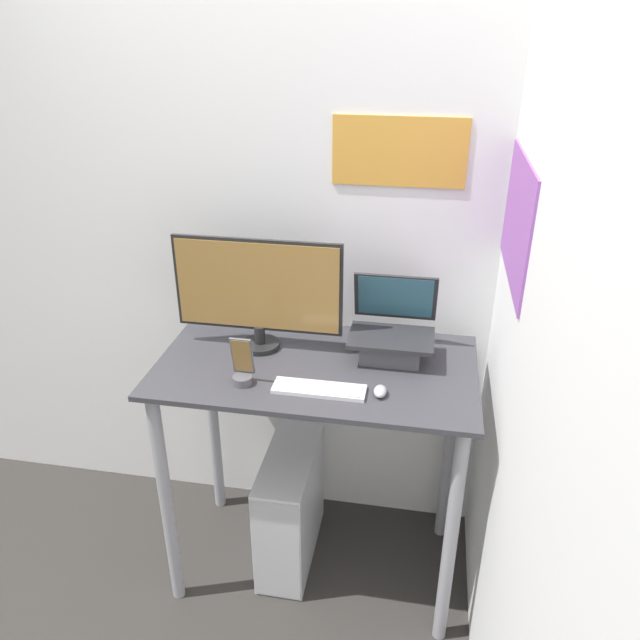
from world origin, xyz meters
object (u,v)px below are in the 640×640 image
(monitor, at_px, (258,292))
(computer_tower, at_px, (290,506))
(laptop, at_px, (392,337))
(cell_phone, at_px, (242,370))
(keyboard, at_px, (319,389))
(mouse, at_px, (380,391))

(monitor, distance_m, computer_tower, 0.97)
(laptop, bearing_deg, monitor, -177.70)
(monitor, height_order, cell_phone, monitor)
(monitor, height_order, keyboard, monitor)
(mouse, height_order, cell_phone, cell_phone)
(keyboard, xyz_separation_m, computer_tower, (-0.16, 0.21, -0.74))
(keyboard, distance_m, computer_tower, 0.78)
(mouse, distance_m, computer_tower, 0.85)
(laptop, relative_size, keyboard, 0.98)
(cell_phone, distance_m, computer_tower, 0.82)
(laptop, distance_m, monitor, 0.52)
(laptop, height_order, cell_phone, laptop)
(cell_phone, height_order, computer_tower, cell_phone)
(mouse, height_order, computer_tower, mouse)
(laptop, distance_m, mouse, 0.28)
(laptop, bearing_deg, keyboard, -127.76)
(laptop, relative_size, computer_tower, 0.59)
(monitor, xyz_separation_m, computer_tower, (0.11, -0.05, -0.96))
(cell_phone, relative_size, computer_tower, 0.34)
(monitor, bearing_deg, laptop, 2.30)
(laptop, bearing_deg, cell_phone, -150.22)
(monitor, relative_size, keyboard, 1.99)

